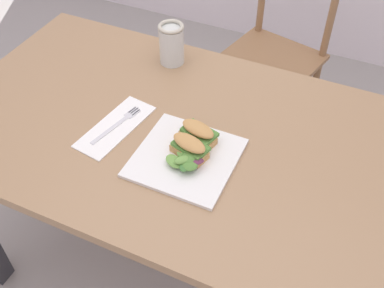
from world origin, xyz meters
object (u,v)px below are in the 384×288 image
Objects in this scene: sandwich_half_front at (190,147)px; sandwich_half_back at (198,133)px; chair_wooden_far at (274,56)px; fork_on_napkin at (120,122)px; dining_table at (170,157)px; mason_jar_iced_tea at (172,46)px; plate_lunch at (186,158)px.

sandwich_half_front is 0.06m from sandwich_half_back.
chair_wooden_far is 1.01m from fork_on_napkin.
chair_wooden_far is 4.72× the size of fork_on_napkin.
mason_jar_iced_tea reaches higher than dining_table.
sandwich_half_front is 0.44m from mason_jar_iced_tea.
mason_jar_iced_tea reaches higher than fork_on_napkin.
plate_lunch is 1.90× the size of mason_jar_iced_tea.
fork_on_napkin is (-0.13, -0.05, 0.13)m from dining_table.
sandwich_half_front is 0.24m from fork_on_napkin.
sandwich_half_front is at bearing -8.29° from fork_on_napkin.
chair_wooden_far is at bearing 71.49° from mason_jar_iced_tea.
mason_jar_iced_tea is (-0.24, 0.32, 0.02)m from sandwich_half_back.
dining_table is at bearing 166.80° from sandwich_half_back.
fork_on_napkin is 1.34× the size of mason_jar_iced_tea.
sandwich_half_front is 0.80× the size of mason_jar_iced_tea.
dining_table is 9.62× the size of mason_jar_iced_tea.
chair_wooden_far reaches higher than sandwich_half_back.
sandwich_half_front is (0.11, -0.08, 0.17)m from dining_table.
chair_wooden_far reaches higher than dining_table.
mason_jar_iced_tea is at bearing 121.01° from plate_lunch.
fork_on_napkin is 0.34m from mason_jar_iced_tea.
chair_wooden_far is at bearing 77.94° from fork_on_napkin.
sandwich_half_back is (0.01, 0.07, 0.03)m from plate_lunch.
chair_wooden_far is 0.98m from sandwich_half_back.
dining_table is 1.52× the size of chair_wooden_far.
mason_jar_iced_tea is at bearing 114.47° from dining_table.
dining_table is 0.21m from sandwich_half_front.
sandwich_half_back is at bearing 91.20° from sandwich_half_front.
sandwich_half_back reaches higher than dining_table.
sandwich_half_front reaches higher than fork_on_napkin.
sandwich_half_back is (0.10, -0.02, 0.17)m from dining_table.
chair_wooden_far reaches higher than sandwich_half_front.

